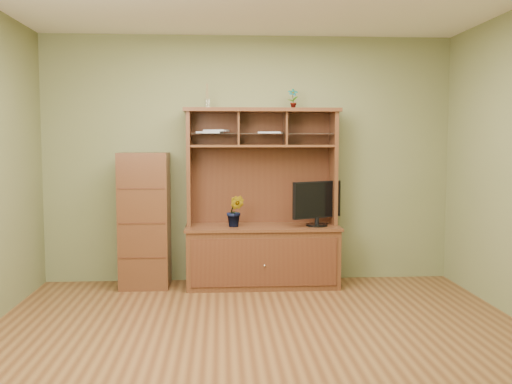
{
  "coord_description": "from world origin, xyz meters",
  "views": [
    {
      "loc": [
        -0.31,
        -4.32,
        1.54
      ],
      "look_at": [
        0.03,
        1.2,
        1.06
      ],
      "focal_mm": 40.0,
      "sensor_mm": 36.0,
      "label": 1
    }
  ],
  "objects": [
    {
      "name": "side_cabinet",
      "position": [
        -1.12,
        1.75,
        0.72
      ],
      "size": [
        0.51,
        0.47,
        1.43
      ],
      "color": "#422513",
      "rests_on": "room"
    },
    {
      "name": "room",
      "position": [
        0.0,
        0.0,
        1.35
      ],
      "size": [
        4.54,
        4.04,
        2.74
      ],
      "color": "#502E17",
      "rests_on": "ground"
    },
    {
      "name": "reed_diffuser",
      "position": [
        -0.45,
        1.81,
        2.0
      ],
      "size": [
        0.05,
        0.05,
        0.26
      ],
      "color": "silver",
      "rests_on": "media_hutch"
    },
    {
      "name": "magazines",
      "position": [
        -0.19,
        1.8,
        1.65
      ],
      "size": [
        0.94,
        0.25,
        0.04
      ],
      "color": "silver",
      "rests_on": "media_hutch"
    },
    {
      "name": "orchid_plant",
      "position": [
        -0.16,
        1.65,
        0.82
      ],
      "size": [
        0.22,
        0.19,
        0.33
      ],
      "primitive_type": "imported",
      "rotation": [
        0.0,
        0.0,
        -0.28
      ],
      "color": "#2E561D",
      "rests_on": "media_hutch"
    },
    {
      "name": "media_hutch",
      "position": [
        0.13,
        1.73,
        0.52
      ],
      "size": [
        1.66,
        0.61,
        1.9
      ],
      "color": "#422513",
      "rests_on": "room"
    },
    {
      "name": "top_plant",
      "position": [
        0.46,
        1.8,
        2.01
      ],
      "size": [
        0.12,
        0.08,
        0.21
      ],
      "primitive_type": "imported",
      "rotation": [
        0.0,
        0.0,
        -0.05
      ],
      "color": "#3B6021",
      "rests_on": "media_hutch"
    },
    {
      "name": "monitor",
      "position": [
        0.71,
        1.65,
        0.9
      ],
      "size": [
        0.56,
        0.32,
        0.48
      ],
      "rotation": [
        0.0,
        0.0,
        0.48
      ],
      "color": "black",
      "rests_on": "media_hutch"
    }
  ]
}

